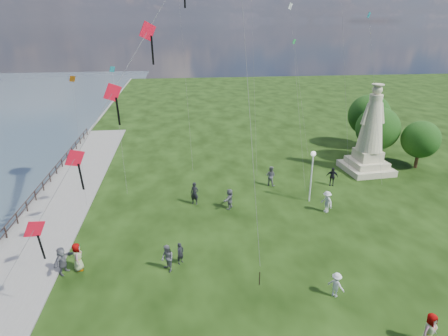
{
  "coord_description": "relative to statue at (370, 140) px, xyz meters",
  "views": [
    {
      "loc": [
        -3.67,
        -14.56,
        14.43
      ],
      "look_at": [
        -1.0,
        8.0,
        5.5
      ],
      "focal_mm": 30.0,
      "sensor_mm": 36.0,
      "label": 1
    }
  ],
  "objects": [
    {
      "name": "waterfront",
      "position": [
        -30.33,
        -10.37,
        -3.42
      ],
      "size": [
        200.0,
        200.0,
        1.51
      ],
      "color": "#374552",
      "rests_on": "ground"
    },
    {
      "name": "statue",
      "position": [
        0.0,
        0.0,
        0.0
      ],
      "size": [
        4.73,
        4.73,
        8.89
      ],
      "rotation": [
        0.0,
        0.0,
        0.09
      ],
      "color": "tan",
      "rests_on": "ground"
    },
    {
      "name": "lamppost",
      "position": [
        -8.08,
        -6.05,
        -0.1
      ],
      "size": [
        0.42,
        0.42,
        4.52
      ],
      "color": "silver",
      "rests_on": "ground"
    },
    {
      "name": "tree_row",
      "position": [
        3.53,
        4.31,
        0.35
      ],
      "size": [
        7.74,
        11.59,
        6.44
      ],
      "color": "#382314",
      "rests_on": "ground"
    },
    {
      "name": "person_0",
      "position": [
        -19.15,
        -13.67,
        -2.62
      ],
      "size": [
        0.63,
        0.63,
        1.47
      ],
      "primitive_type": "imported",
      "rotation": [
        0.0,
        0.0,
        0.78
      ],
      "color": "black",
      "rests_on": "ground"
    },
    {
      "name": "person_1",
      "position": [
        -19.94,
        -14.37,
        -2.46
      ],
      "size": [
        0.9,
        1.02,
        1.79
      ],
      "primitive_type": "imported",
      "rotation": [
        0.0,
        0.0,
        -1.05
      ],
      "color": "#595960",
      "rests_on": "ground"
    },
    {
      "name": "person_2",
      "position": [
        -10.56,
        -17.78,
        -2.61
      ],
      "size": [
        1.02,
        1.06,
        1.5
      ],
      "primitive_type": "imported",
      "rotation": [
        0.0,
        0.0,
        2.3
      ],
      "color": "silver",
      "rests_on": "ground"
    },
    {
      "name": "person_4",
      "position": [
        -7.59,
        -21.61,
        -2.44
      ],
      "size": [
        1.05,
        0.88,
        1.84
      ],
      "primitive_type": "imported",
      "rotation": [
        0.0,
        0.0,
        0.44
      ],
      "color": "#595960",
      "rests_on": "ground"
    },
    {
      "name": "person_5",
      "position": [
        -26.27,
        -13.84,
        -2.45
      ],
      "size": [
        1.37,
        1.83,
        1.81
      ],
      "primitive_type": "imported",
      "rotation": [
        0.0,
        0.0,
        1.13
      ],
      "color": "#595960",
      "rests_on": "ground"
    },
    {
      "name": "person_6",
      "position": [
        -17.88,
        -5.45,
        -2.39
      ],
      "size": [
        0.84,
        0.72,
        1.95
      ],
      "primitive_type": "imported",
      "rotation": [
        0.0,
        0.0,
        -0.43
      ],
      "color": "black",
      "rests_on": "ground"
    },
    {
      "name": "person_7",
      "position": [
        -10.63,
        -2.39,
        -2.4
      ],
      "size": [
        1.09,
        1.01,
        1.91
      ],
      "primitive_type": "imported",
      "rotation": [
        0.0,
        0.0,
        2.51
      ],
      "color": "#595960",
      "rests_on": "ground"
    },
    {
      "name": "person_8",
      "position": [
        -7.39,
        -8.12,
        -2.45
      ],
      "size": [
        0.97,
        1.31,
        1.82
      ],
      "primitive_type": "imported",
      "rotation": [
        0.0,
        0.0,
        -1.22
      ],
      "color": "silver",
      "rests_on": "ground"
    },
    {
      "name": "person_9",
      "position": [
        -4.91,
        -3.1,
        -2.46
      ],
      "size": [
        1.18,
        0.89,
        1.79
      ],
      "primitive_type": "imported",
      "rotation": [
        0.0,
        0.0,
        -0.38
      ],
      "color": "black",
      "rests_on": "ground"
    },
    {
      "name": "person_10",
      "position": [
        -25.44,
        -13.6,
        -2.43
      ],
      "size": [
        0.67,
        0.97,
        1.85
      ],
      "primitive_type": "imported",
      "rotation": [
        0.0,
        0.0,
        1.7
      ],
      "color": "#595960",
      "rests_on": "ground"
    },
    {
      "name": "person_11",
      "position": [
        -15.06,
        -6.56,
        -2.49
      ],
      "size": [
        1.37,
        1.74,
        1.73
      ],
      "primitive_type": "imported",
      "rotation": [
        0.0,
        0.0,
        4.22
      ],
      "color": "#595960",
      "rests_on": "ground"
    },
    {
      "name": "red_kite_train",
      "position": [
        -22.25,
        -14.78,
        7.32
      ],
      "size": [
        10.61,
        9.35,
        17.31
      ],
      "color": "black",
      "rests_on": "ground"
    },
    {
      "name": "small_kites",
      "position": [
        -12.3,
        2.9,
        10.8
      ],
      "size": [
        27.96,
        14.71,
        31.95
      ],
      "color": "#167384",
      "rests_on": "ground"
    }
  ]
}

